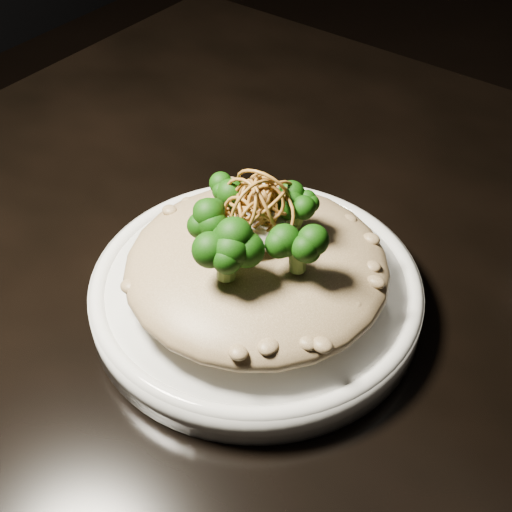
% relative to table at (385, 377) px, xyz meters
% --- Properties ---
extents(table, '(1.10, 0.80, 0.75)m').
position_rel_table_xyz_m(table, '(0.00, 0.00, 0.00)').
color(table, black).
rests_on(table, ground).
extents(plate, '(0.26, 0.26, 0.03)m').
position_rel_table_xyz_m(plate, '(-0.10, -0.06, 0.10)').
color(plate, white).
rests_on(plate, table).
extents(risotto, '(0.20, 0.20, 0.04)m').
position_rel_table_xyz_m(risotto, '(-0.09, -0.07, 0.13)').
color(risotto, brown).
rests_on(risotto, plate).
extents(broccoli, '(0.12, 0.12, 0.04)m').
position_rel_table_xyz_m(broccoli, '(-0.09, -0.07, 0.18)').
color(broccoli, black).
rests_on(broccoli, risotto).
extents(cheese, '(0.06, 0.06, 0.02)m').
position_rel_table_xyz_m(cheese, '(-0.10, -0.06, 0.16)').
color(cheese, silver).
rests_on(cheese, risotto).
extents(shallots, '(0.05, 0.05, 0.03)m').
position_rel_table_xyz_m(shallots, '(-0.10, -0.06, 0.19)').
color(shallots, brown).
rests_on(shallots, cheese).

